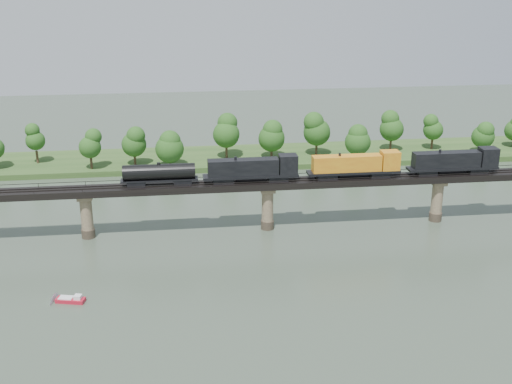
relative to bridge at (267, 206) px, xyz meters
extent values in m
plane|color=#324032|center=(0.00, -30.00, -5.46)|extent=(400.00, 400.00, 0.00)
cube|color=#2B491D|center=(0.00, 55.00, -4.66)|extent=(300.00, 24.00, 1.60)
cylinder|color=#473A2D|center=(-40.00, 0.00, -4.46)|extent=(3.00, 3.00, 2.00)
cylinder|color=#917F5E|center=(-40.00, 0.00, 0.04)|extent=(2.60, 2.60, 9.00)
cube|color=#917F5E|center=(-40.00, 0.00, 4.04)|extent=(3.20, 3.20, 1.00)
cylinder|color=#473A2D|center=(0.00, 0.00, -4.46)|extent=(3.00, 3.00, 2.00)
cylinder|color=#917F5E|center=(0.00, 0.00, 0.04)|extent=(2.60, 2.60, 9.00)
cube|color=#917F5E|center=(0.00, 0.00, 4.04)|extent=(3.20, 3.20, 1.00)
cylinder|color=#473A2D|center=(40.00, 0.00, -4.46)|extent=(3.00, 3.00, 2.00)
cylinder|color=#917F5E|center=(40.00, 0.00, 0.04)|extent=(2.60, 2.60, 9.00)
cube|color=#917F5E|center=(40.00, 0.00, 4.04)|extent=(3.20, 3.20, 1.00)
cube|color=black|center=(0.00, 0.00, 5.29)|extent=(220.00, 5.00, 1.50)
cube|color=black|center=(0.00, -0.75, 6.12)|extent=(220.00, 0.12, 0.16)
cube|color=black|center=(0.00, 0.75, 6.12)|extent=(220.00, 0.12, 0.16)
cube|color=black|center=(0.00, -2.40, 6.74)|extent=(220.00, 0.10, 0.10)
cube|color=black|center=(0.00, 2.40, 6.74)|extent=(220.00, 0.10, 0.10)
cube|color=black|center=(0.00, -2.40, 6.39)|extent=(0.08, 0.08, 0.70)
cube|color=black|center=(0.00, 2.40, 6.39)|extent=(0.08, 0.08, 0.70)
cylinder|color=#382619|center=(-60.94, 54.18, -2.00)|extent=(0.70, 0.70, 3.71)
sphere|color=#1A4714|center=(-60.94, 54.18, 2.95)|extent=(5.67, 5.67, 5.67)
sphere|color=#1A4714|center=(-60.94, 54.18, 6.04)|extent=(4.25, 4.25, 4.25)
cylinder|color=#382619|center=(-44.43, 46.31, -2.10)|extent=(0.70, 0.70, 3.51)
sphere|color=#1A4714|center=(-44.43, 46.31, 2.57)|extent=(6.31, 6.31, 6.31)
sphere|color=#1A4714|center=(-44.43, 46.31, 5.50)|extent=(4.73, 4.73, 4.73)
cylinder|color=#382619|center=(-32.24, 48.84, -2.19)|extent=(0.70, 0.70, 3.34)
sphere|color=#1A4714|center=(-32.24, 48.84, 2.27)|extent=(7.18, 7.18, 7.18)
sphere|color=#1A4714|center=(-32.24, 48.84, 5.06)|extent=(5.39, 5.39, 5.39)
cylinder|color=#382619|center=(-22.01, 46.15, -2.45)|extent=(0.70, 0.70, 2.83)
sphere|color=#1A4714|center=(-22.01, 46.15, 1.32)|extent=(8.26, 8.26, 8.26)
sphere|color=#1A4714|center=(-22.01, 46.15, 3.68)|extent=(6.19, 6.19, 6.19)
cylinder|color=#382619|center=(-5.04, 52.68, -1.88)|extent=(0.70, 0.70, 3.96)
sphere|color=#1A4714|center=(-5.04, 52.68, 3.41)|extent=(8.07, 8.07, 8.07)
sphere|color=#1A4714|center=(-5.04, 52.68, 6.71)|extent=(6.05, 6.05, 6.05)
cylinder|color=#382619|center=(8.52, 51.14, -2.23)|extent=(0.70, 0.70, 3.27)
sphere|color=#1A4714|center=(8.52, 51.14, 2.13)|extent=(8.03, 8.03, 8.03)
sphere|color=#1A4714|center=(8.52, 51.14, 4.85)|extent=(6.02, 6.02, 6.02)
cylinder|color=#382619|center=(22.65, 52.31, -1.90)|extent=(0.70, 0.70, 3.92)
sphere|color=#1A4714|center=(22.65, 52.31, 3.33)|extent=(8.29, 8.29, 8.29)
sphere|color=#1A4714|center=(22.65, 52.31, 6.60)|extent=(6.21, 6.21, 6.21)
cylinder|color=#382619|center=(33.59, 45.35, -2.35)|extent=(0.70, 0.70, 3.02)
sphere|color=#1A4714|center=(33.59, 45.35, 1.69)|extent=(7.74, 7.74, 7.74)
sphere|color=#1A4714|center=(33.59, 45.35, 4.21)|extent=(5.80, 5.80, 5.80)
cylinder|color=#382619|center=(46.81, 54.03, -1.96)|extent=(0.70, 0.70, 3.80)
sphere|color=#1A4714|center=(46.81, 54.03, 3.10)|extent=(7.47, 7.47, 7.47)
sphere|color=#1A4714|center=(46.81, 54.03, 6.27)|extent=(5.60, 5.60, 5.60)
cylinder|color=#382619|center=(60.48, 54.26, -2.17)|extent=(0.70, 0.70, 3.38)
sphere|color=#1A4714|center=(60.48, 54.26, 2.34)|extent=(6.23, 6.23, 6.23)
sphere|color=#1A4714|center=(60.48, 54.26, 5.16)|extent=(4.67, 4.67, 4.67)
cylinder|color=#382619|center=(74.35, 48.39, -2.47)|extent=(0.70, 0.70, 2.77)
sphere|color=#1A4714|center=(74.35, 48.39, 1.22)|extent=(7.04, 7.04, 7.04)
sphere|color=#1A4714|center=(74.35, 48.39, 3.54)|extent=(5.28, 5.28, 5.28)
cube|color=black|center=(49.04, 0.00, 6.65)|extent=(4.45, 2.67, 1.22)
cube|color=black|center=(36.80, 0.00, 6.65)|extent=(4.45, 2.67, 1.22)
cube|color=black|center=(42.92, 0.00, 7.43)|extent=(21.14, 3.34, 0.56)
cube|color=black|center=(41.25, 0.00, 9.49)|extent=(15.58, 3.00, 3.56)
cube|color=black|center=(51.27, 0.00, 9.82)|extent=(4.01, 3.34, 4.23)
cylinder|color=black|center=(42.92, 0.00, 6.82)|extent=(6.68, 1.56, 1.56)
cube|color=black|center=(25.68, 0.00, 6.65)|extent=(4.45, 2.67, 1.22)
cube|color=black|center=(13.44, 0.00, 6.65)|extent=(4.45, 2.67, 1.22)
cube|color=black|center=(19.56, 0.00, 7.43)|extent=(21.14, 3.34, 0.56)
cube|color=orange|center=(17.89, 0.00, 9.49)|extent=(15.58, 3.00, 3.56)
cube|color=orange|center=(27.90, 0.00, 9.82)|extent=(4.01, 3.34, 4.23)
cylinder|color=black|center=(19.56, 0.00, 6.82)|extent=(6.68, 1.56, 1.56)
cube|color=black|center=(2.31, 0.00, 6.65)|extent=(4.45, 2.67, 1.22)
cube|color=black|center=(-9.92, 0.00, 6.65)|extent=(4.45, 2.67, 1.22)
cube|color=black|center=(-3.81, 0.00, 7.43)|extent=(21.14, 3.34, 0.56)
cube|color=black|center=(-5.47, 0.00, 9.49)|extent=(15.58, 3.00, 3.56)
cube|color=black|center=(4.54, 0.00, 9.82)|extent=(4.01, 3.34, 4.23)
cylinder|color=black|center=(-3.81, 0.00, 6.82)|extent=(6.68, 1.56, 1.56)
cube|color=black|center=(-18.83, 0.00, 6.65)|extent=(3.89, 2.45, 1.22)
cube|color=black|center=(-28.84, 0.00, 6.65)|extent=(3.89, 2.45, 1.22)
cube|color=black|center=(-23.83, 0.00, 7.38)|extent=(16.69, 2.67, 0.33)
cylinder|color=black|center=(-23.83, 0.00, 9.16)|extent=(15.58, 3.34, 3.34)
cylinder|color=black|center=(-23.83, 0.00, 10.94)|extent=(0.78, 0.78, 0.56)
cube|color=red|center=(-39.75, -29.09, -5.10)|extent=(5.43, 3.03, 0.72)
cube|color=white|center=(-40.55, -28.89, -4.69)|extent=(2.76, 2.09, 0.26)
cube|color=white|center=(-38.36, -29.44, -4.38)|extent=(1.49, 1.49, 0.72)
camera|label=1|loc=(-19.40, -133.98, 51.60)|focal=45.00mm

